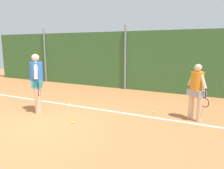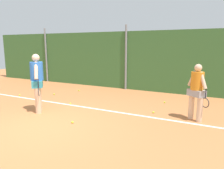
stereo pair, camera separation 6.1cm
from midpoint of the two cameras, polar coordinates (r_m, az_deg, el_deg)
ground_plane at (r=7.54m, az=-8.40°, el=-6.65°), size 27.68×27.68×0.00m
hedge_fence_backdrop at (r=10.90m, az=4.20°, el=6.31°), size 17.99×0.25×2.85m
fence_post_left at (r=13.62m, az=-16.84°, el=7.34°), size 0.10×0.10×3.16m
fence_post_center at (r=10.73m, az=3.85°, el=7.06°), size 0.10×0.10×3.16m
court_baseline_paint at (r=7.82m, az=-6.86°, el=-5.95°), size 13.15×0.10×0.01m
player_foreground_near at (r=7.46m, az=-18.90°, el=1.16°), size 0.67×0.63×1.91m
player_midcourt at (r=6.71m, az=21.69°, el=-1.21°), size 0.66×0.52×1.66m
tennis_ball_0 at (r=8.28m, az=-10.70°, el=-4.93°), size 0.07×0.07×0.07m
tennis_ball_1 at (r=10.27m, az=-22.99°, el=-2.61°), size 0.07×0.07×0.07m
tennis_ball_2 at (r=8.56m, az=13.86°, el=-4.56°), size 0.07×0.07×0.07m
tennis_ball_3 at (r=9.99m, az=-14.85°, el=-2.47°), size 0.07×0.07×0.07m
tennis_ball_4 at (r=7.24m, az=11.08°, el=-7.19°), size 0.07×0.07×0.07m
tennis_ball_5 at (r=10.55m, az=-8.54°, el=-1.56°), size 0.07×0.07×0.07m
tennis_ball_7 at (r=6.33m, az=-10.11°, el=-9.75°), size 0.07×0.07×0.07m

